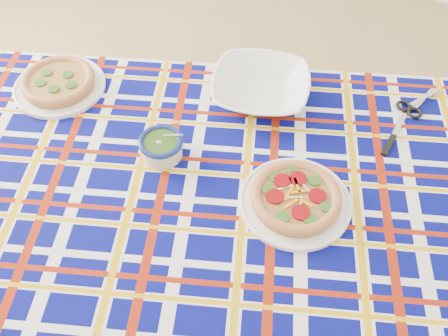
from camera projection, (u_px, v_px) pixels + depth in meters
The scene contains 9 objects.
floor at pixel (141, 211), 1.93m from camera, with size 4.00×4.00×0.00m, color olive.
dining_table at pixel (218, 204), 1.22m from camera, with size 1.65×1.37×0.66m.
tablecloth at pixel (218, 199), 1.21m from camera, with size 1.44×0.91×0.09m, color #050863, non-canonical shape.
main_focaccia_plate at pixel (296, 197), 1.12m from camera, with size 0.26×0.26×0.05m, color olive, non-canonical shape.
pesto_bowl at pixel (161, 146), 1.21m from camera, with size 0.11×0.11×0.07m, color #1E3A0F, non-canonical shape.
serving_bowl at pixel (260, 88), 1.34m from camera, with size 0.26×0.26×0.06m, color white.
second_focaccia_plate at pixel (58, 82), 1.37m from camera, with size 0.26×0.26×0.05m, color olive, non-canonical shape.
table_knife at pixel (399, 124), 1.30m from camera, with size 0.19×0.02×0.01m, color silver, non-canonical shape.
kitchen_scissors at pixel (424, 98), 1.35m from camera, with size 0.17×0.08×0.01m, color silver, non-canonical shape.
Camera 1 is at (0.80, -0.81, 1.61)m, focal length 40.00 mm.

